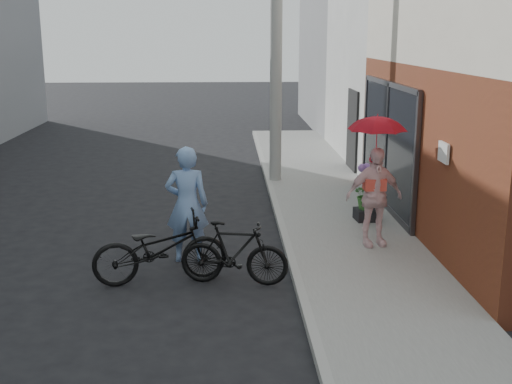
{
  "coord_description": "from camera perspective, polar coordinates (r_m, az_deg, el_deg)",
  "views": [
    {
      "loc": [
        -0.06,
        -9.04,
        3.53
      ],
      "look_at": [
        0.4,
        0.79,
        1.1
      ],
      "focal_mm": 45.0,
      "sensor_mm": 36.0,
      "label": 1
    }
  ],
  "objects": [
    {
      "name": "potted_plant",
      "position": [
        12.15,
        9.83,
        -0.24
      ],
      "size": [
        0.5,
        0.43,
        0.56
      ],
      "primitive_type": "imported",
      "color": "#35712D",
      "rests_on": "planter"
    },
    {
      "name": "sidewalk",
      "position": [
        11.77,
        8.06,
        -3.42
      ],
      "size": [
        2.2,
        24.0,
        0.12
      ],
      "primitive_type": "cube",
      "color": "gray",
      "rests_on": "ground"
    },
    {
      "name": "east_building_far",
      "position": [
        26.07,
        13.91,
        13.42
      ],
      "size": [
        8.0,
        8.0,
        7.0
      ],
      "primitive_type": "cube",
      "color": "gray",
      "rests_on": "ground"
    },
    {
      "name": "parasol",
      "position": [
        10.43,
        10.73,
        6.05
      ],
      "size": [
        0.9,
        0.9,
        0.79
      ],
      "primitive_type": "imported",
      "color": "red",
      "rests_on": "kimono_woman"
    },
    {
      "name": "bike_right",
      "position": [
        9.25,
        -1.95,
        -5.45
      ],
      "size": [
        1.62,
        0.71,
        0.94
      ],
      "primitive_type": "imported",
      "rotation": [
        0.0,
        0.0,
        1.39
      ],
      "color": "black",
      "rests_on": "ground"
    },
    {
      "name": "bike_left",
      "position": [
        9.4,
        -8.52,
        -5.02
      ],
      "size": [
        2.04,
        1.05,
        1.02
      ],
      "primitive_type": "imported",
      "rotation": [
        0.0,
        0.0,
        1.77
      ],
      "color": "black",
      "rests_on": "ground"
    },
    {
      "name": "kimono_woman",
      "position": [
        10.65,
        10.44,
        -0.43
      ],
      "size": [
        1.01,
        0.55,
        1.64
      ],
      "primitive_type": "imported",
      "rotation": [
        0.0,
        0.0,
        0.17
      ],
      "color": "#FFD5D8",
      "rests_on": "sidewalk"
    },
    {
      "name": "curb",
      "position": [
        11.61,
        2.42,
        -3.53
      ],
      "size": [
        0.12,
        24.0,
        0.12
      ],
      "primitive_type": "cube",
      "color": "#9E9E99",
      "rests_on": "ground"
    },
    {
      "name": "plaster_building",
      "position": [
        19.44,
        19.8,
        12.99
      ],
      "size": [
        8.0,
        6.0,
        7.0
      ],
      "primitive_type": "cube",
      "color": "silver",
      "rests_on": "ground"
    },
    {
      "name": "ground",
      "position": [
        9.7,
        -2.13,
        -7.47
      ],
      "size": [
        80.0,
        80.0,
        0.0
      ],
      "primitive_type": "plane",
      "color": "black",
      "rests_on": "ground"
    },
    {
      "name": "officer",
      "position": [
        10.12,
        -6.15,
        -1.11
      ],
      "size": [
        0.68,
        0.45,
        1.85
      ],
      "primitive_type": "imported",
      "rotation": [
        0.0,
        0.0,
        3.15
      ],
      "color": "#7397CC",
      "rests_on": "ground"
    },
    {
      "name": "utility_pole",
      "position": [
        15.08,
        1.81,
        13.75
      ],
      "size": [
        0.28,
        0.28,
        7.0
      ],
      "primitive_type": "cylinder",
      "color": "#9E9E99",
      "rests_on": "ground"
    },
    {
      "name": "planter",
      "position": [
        12.25,
        9.75,
        -1.98
      ],
      "size": [
        0.44,
        0.44,
        0.21
      ],
      "primitive_type": "cube",
      "rotation": [
        0.0,
        0.0,
        0.09
      ],
      "color": "black",
      "rests_on": "sidewalk"
    }
  ]
}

